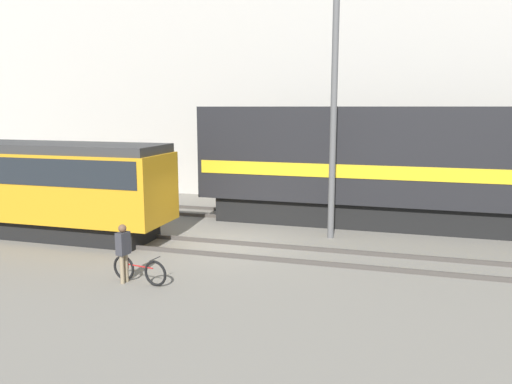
{
  "coord_description": "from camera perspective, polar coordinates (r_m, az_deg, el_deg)",
  "views": [
    {
      "loc": [
        5.52,
        -15.42,
        4.61
      ],
      "look_at": [
        0.89,
        0.34,
        1.8
      ],
      "focal_mm": 35.0,
      "sensor_mm": 36.0,
      "label": 1
    }
  ],
  "objects": [
    {
      "name": "building_backdrop",
      "position": [
        27.98,
        5.1,
        15.56
      ],
      "size": [
        35.79,
        6.0,
        14.96
      ],
      "color": "#B7B2A8",
      "rests_on": "ground"
    },
    {
      "name": "bicycle",
      "position": [
        13.68,
        -13.19,
        -8.71
      ],
      "size": [
        1.72,
        0.49,
        0.75
      ],
      "color": "black",
      "rests_on": "ground"
    },
    {
      "name": "freight_locomotive",
      "position": [
        20.03,
        17.9,
        3.02
      ],
      "size": [
        16.52,
        3.04,
        5.22
      ],
      "color": "black",
      "rests_on": "ground"
    },
    {
      "name": "ground_plane",
      "position": [
        17.02,
        -3.21,
        -6.03
      ],
      "size": [
        120.0,
        120.0,
        0.0
      ],
      "primitive_type": "plane",
      "color": "slate"
    },
    {
      "name": "streetcar",
      "position": [
        19.76,
        -24.43,
        1.01
      ],
      "size": [
        10.55,
        2.54,
        3.36
      ],
      "color": "black",
      "rests_on": "ground"
    },
    {
      "name": "track_near",
      "position": [
        16.4,
        -3.98,
        -6.39
      ],
      "size": [
        60.0,
        1.5,
        0.14
      ],
      "color": "#47423D",
      "rests_on": "ground"
    },
    {
      "name": "utility_pole_center",
      "position": [
        17.49,
        8.88,
        9.62
      ],
      "size": [
        0.22,
        0.22,
        9.24
      ],
      "color": "#595959",
      "rests_on": "ground"
    },
    {
      "name": "track_far",
      "position": [
        21.15,
        0.86,
        -2.69
      ],
      "size": [
        60.0,
        1.51,
        0.14
      ],
      "color": "#47423D",
      "rests_on": "ground"
    },
    {
      "name": "person",
      "position": [
        13.63,
        -14.93,
        -6.18
      ],
      "size": [
        0.28,
        0.39,
        1.59
      ],
      "color": "#8C7A5B",
      "rests_on": "ground"
    }
  ]
}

